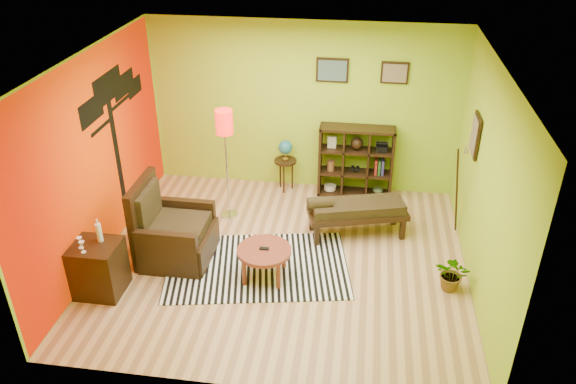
# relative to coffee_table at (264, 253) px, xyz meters

# --- Properties ---
(ground) EXTENTS (5.00, 5.00, 0.00)m
(ground) POSITION_rel_coffee_table_xyz_m (0.18, 0.38, -0.38)
(ground) COLOR tan
(ground) RESTS_ON ground
(room_shell) EXTENTS (5.04, 4.54, 2.82)m
(room_shell) POSITION_rel_coffee_table_xyz_m (0.09, 0.40, 1.42)
(room_shell) COLOR #9ECA24
(room_shell) RESTS_ON ground
(zebra_rug) EXTENTS (2.69, 1.96, 0.01)m
(zebra_rug) POSITION_rel_coffee_table_xyz_m (-0.14, 0.20, -0.37)
(zebra_rug) COLOR white
(zebra_rug) RESTS_ON ground
(coffee_table) EXTENTS (0.71, 0.71, 0.46)m
(coffee_table) POSITION_rel_coffee_table_xyz_m (0.00, 0.00, 0.00)
(coffee_table) COLOR maroon
(coffee_table) RESTS_ON ground
(armchair) EXTENTS (0.96, 0.97, 1.16)m
(armchair) POSITION_rel_coffee_table_xyz_m (-1.34, 0.27, -0.03)
(armchair) COLOR black
(armchair) RESTS_ON ground
(side_cabinet) EXTENTS (0.60, 0.54, 1.02)m
(side_cabinet) POSITION_rel_coffee_table_xyz_m (-2.02, -0.59, -0.02)
(side_cabinet) COLOR black
(side_cabinet) RESTS_ON ground
(floor_lamp) EXTENTS (0.26, 0.26, 1.76)m
(floor_lamp) POSITION_rel_coffee_table_xyz_m (-0.82, 1.44, 1.05)
(floor_lamp) COLOR silver
(floor_lamp) RESTS_ON ground
(globe_table) EXTENTS (0.37, 0.37, 0.90)m
(globe_table) POSITION_rel_coffee_table_xyz_m (-0.08, 2.40, 0.31)
(globe_table) COLOR black
(globe_table) RESTS_ON ground
(cube_shelf) EXTENTS (1.20, 0.35, 1.20)m
(cube_shelf) POSITION_rel_coffee_table_xyz_m (1.09, 2.41, 0.22)
(cube_shelf) COLOR black
(cube_shelf) RESTS_ON ground
(bench) EXTENTS (1.52, 0.88, 0.67)m
(bench) POSITION_rel_coffee_table_xyz_m (1.13, 1.18, 0.05)
(bench) COLOR black
(bench) RESTS_ON ground
(potted_plant) EXTENTS (0.56, 0.59, 0.37)m
(potted_plant) POSITION_rel_coffee_table_xyz_m (2.42, 0.09, -0.19)
(potted_plant) COLOR #26661E
(potted_plant) RESTS_ON ground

